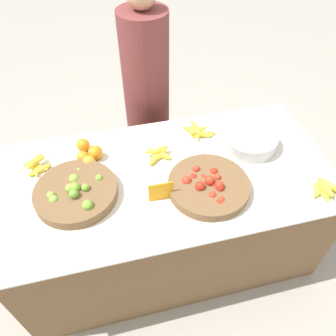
% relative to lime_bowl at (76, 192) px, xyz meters
% --- Properties ---
extents(ground_plane, '(12.00, 12.00, 0.00)m').
position_rel_lime_bowl_xyz_m(ground_plane, '(0.49, 0.04, -0.78)').
color(ground_plane, '#A39E93').
extents(market_table, '(1.85, 0.92, 0.75)m').
position_rel_lime_bowl_xyz_m(market_table, '(0.49, 0.04, -0.41)').
color(market_table, brown).
rests_on(market_table, ground_plane).
extents(lime_bowl, '(0.42, 0.42, 0.10)m').
position_rel_lime_bowl_xyz_m(lime_bowl, '(0.00, 0.00, 0.00)').
color(lime_bowl, brown).
rests_on(lime_bowl, market_table).
extents(tomato_basket, '(0.43, 0.43, 0.09)m').
position_rel_lime_bowl_xyz_m(tomato_basket, '(0.67, -0.12, -0.00)').
color(tomato_basket, brown).
rests_on(tomato_basket, market_table).
extents(orange_pile, '(0.15, 0.22, 0.08)m').
position_rel_lime_bowl_xyz_m(orange_pile, '(0.08, 0.27, 0.01)').
color(orange_pile, orange).
rests_on(orange_pile, market_table).
extents(metal_bowl, '(0.33, 0.33, 0.09)m').
position_rel_lime_bowl_xyz_m(metal_bowl, '(1.02, 0.15, 0.01)').
color(metal_bowl, silver).
rests_on(metal_bowl, market_table).
extents(price_sign, '(0.13, 0.01, 0.12)m').
position_rel_lime_bowl_xyz_m(price_sign, '(0.42, -0.12, 0.03)').
color(price_sign, orange).
rests_on(price_sign, market_table).
extents(banana_bunch_middle_left, '(0.17, 0.15, 0.06)m').
position_rel_lime_bowl_xyz_m(banana_bunch_middle_left, '(-0.21, 0.25, -0.00)').
color(banana_bunch_middle_left, yellow).
rests_on(banana_bunch_middle_left, market_table).
extents(banana_bunch_middle_right, '(0.16, 0.16, 0.06)m').
position_rel_lime_bowl_xyz_m(banana_bunch_middle_right, '(0.47, 0.18, -0.01)').
color(banana_bunch_middle_right, yellow).
rests_on(banana_bunch_middle_right, market_table).
extents(banana_bunch_front_right, '(0.17, 0.17, 0.06)m').
position_rel_lime_bowl_xyz_m(banana_bunch_front_right, '(1.26, -0.28, -0.01)').
color(banana_bunch_front_right, yellow).
rests_on(banana_bunch_front_right, market_table).
extents(banana_bunch_front_left, '(0.20, 0.16, 0.06)m').
position_rel_lime_bowl_xyz_m(banana_bunch_front_left, '(0.75, 0.32, -0.01)').
color(banana_bunch_front_left, yellow).
rests_on(banana_bunch_front_left, market_table).
extents(vendor_person, '(0.32, 0.32, 1.51)m').
position_rel_lime_bowl_xyz_m(vendor_person, '(0.53, 0.81, -0.08)').
color(vendor_person, brown).
rests_on(vendor_person, ground_plane).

